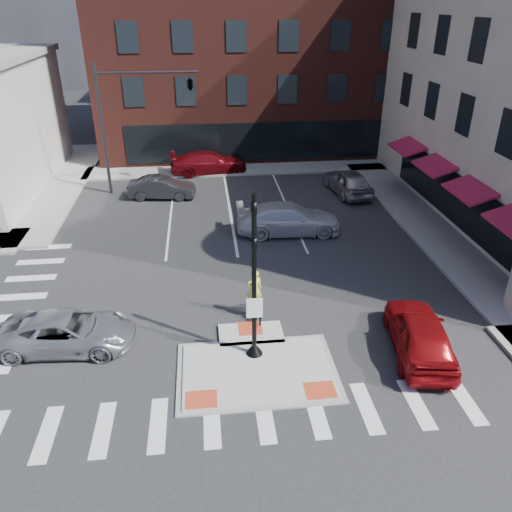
{
  "coord_description": "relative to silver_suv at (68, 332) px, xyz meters",
  "views": [
    {
      "loc": [
        -1.48,
        -13.62,
        11.31
      ],
      "look_at": [
        0.48,
        4.23,
        2.0
      ],
      "focal_mm": 35.0,
      "sensor_mm": 36.0,
      "label": 1
    }
  ],
  "objects": [
    {
      "name": "building_n",
      "position": [
        9.61,
        30.32,
        7.14
      ],
      "size": [
        24.4,
        18.4,
        15.5
      ],
      "color": "#4D1D18",
      "rests_on": "ground"
    },
    {
      "name": "signal_pole",
      "position": [
        6.61,
        -1.27,
        1.69
      ],
      "size": [
        0.6,
        0.6,
        5.98
      ],
      "color": "black",
      "rests_on": "refuge_island"
    },
    {
      "name": "refuge_island",
      "position": [
        6.61,
        -1.93,
        -0.61
      ],
      "size": [
        5.4,
        4.65,
        0.13
      ],
      "color": "gray",
      "rests_on": "ground"
    },
    {
      "name": "building_far_right",
      "position": [
        15.61,
        52.33,
        5.34
      ],
      "size": [
        12.0,
        12.0,
        12.0
      ],
      "primitive_type": "cube",
      "color": "brown",
      "rests_on": "ground"
    },
    {
      "name": "silver_suv",
      "position": [
        0.0,
        0.0,
        0.0
      ],
      "size": [
        4.9,
        2.52,
        1.32
      ],
      "primitive_type": "imported",
      "rotation": [
        0.0,
        0.0,
        1.5
      ],
      "color": "#B4B7BC",
      "rests_on": "ground"
    },
    {
      "name": "building_far_left",
      "position": [
        2.61,
        50.33,
        4.34
      ],
      "size": [
        10.0,
        12.0,
        10.0
      ],
      "primitive_type": "cube",
      "color": "slate",
      "rests_on": "ground"
    },
    {
      "name": "bg_car_dark",
      "position": [
        2.48,
        15.04,
        0.02
      ],
      "size": [
        4.3,
        1.89,
        1.37
      ],
      "primitive_type": "imported",
      "rotation": [
        0.0,
        0.0,
        1.46
      ],
      "color": "#2A2B30",
      "rests_on": "ground"
    },
    {
      "name": "mast_arm_signal",
      "position": [
        3.14,
        16.33,
        5.55
      ],
      "size": [
        6.1,
        2.24,
        8.0
      ],
      "color": "black",
      "rests_on": "ground"
    },
    {
      "name": "sidewalk_n",
      "position": [
        9.61,
        20.33,
        -0.59
      ],
      "size": [
        26.0,
        3.0,
        0.15
      ],
      "primitive_type": "cube",
      "color": "gray",
      "rests_on": "ground"
    },
    {
      "name": "bg_car_red",
      "position": [
        5.55,
        19.83,
        0.13
      ],
      "size": [
        5.65,
        2.81,
        1.58
      ],
      "primitive_type": "imported",
      "rotation": [
        0.0,
        0.0,
        1.68
      ],
      "color": "maroon",
      "rests_on": "ground"
    },
    {
      "name": "sidewalk_e",
      "position": [
        17.41,
        8.33,
        -0.59
      ],
      "size": [
        3.0,
        24.0,
        0.15
      ],
      "primitive_type": "cube",
      "color": "gray",
      "rests_on": "ground"
    },
    {
      "name": "bg_car_silver",
      "position": [
        14.38,
        14.55,
        0.15
      ],
      "size": [
        2.48,
        4.94,
        1.61
      ],
      "primitive_type": "imported",
      "rotation": [
        0.0,
        0.0,
        3.27
      ],
      "color": "#AAABB1",
      "rests_on": "ground"
    },
    {
      "name": "cyclist",
      "position": [
        6.88,
        1.13,
        0.05
      ],
      "size": [
        0.83,
        1.74,
        2.13
      ],
      "rotation": [
        0.0,
        0.0,
        3.29
      ],
      "color": "#3F3F44",
      "rests_on": "ground"
    },
    {
      "name": "white_pickup",
      "position": [
        9.56,
        8.97,
        0.14
      ],
      "size": [
        5.63,
        2.44,
        1.61
      ],
      "primitive_type": "imported",
      "rotation": [
        0.0,
        0.0,
        1.54
      ],
      "color": "silver",
      "rests_on": "ground"
    },
    {
      "name": "ground",
      "position": [
        6.61,
        -1.67,
        -0.66
      ],
      "size": [
        120.0,
        120.0,
        0.0
      ],
      "primitive_type": "plane",
      "color": "#28282B",
      "rests_on": "ground"
    },
    {
      "name": "red_sedan",
      "position": [
        12.44,
        -1.67,
        0.13
      ],
      "size": [
        2.61,
        4.89,
        1.58
      ],
      "primitive_type": "imported",
      "rotation": [
        0.0,
        0.0,
        2.98
      ],
      "color": "maroon",
      "rests_on": "ground"
    }
  ]
}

